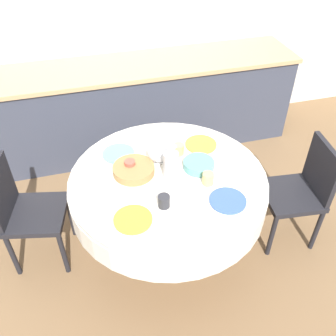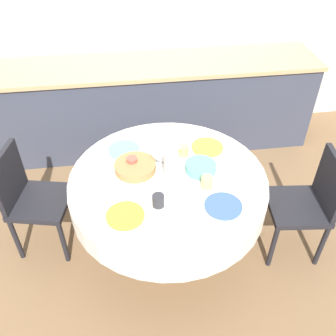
# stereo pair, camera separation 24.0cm
# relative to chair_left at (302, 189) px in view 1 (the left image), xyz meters

# --- Properties ---
(ground_plane) EXTENTS (12.00, 12.00, 0.00)m
(ground_plane) POSITION_rel_chair_left_xyz_m (-0.99, 0.11, -0.48)
(ground_plane) COLOR brown
(wall_back) EXTENTS (7.00, 0.05, 2.60)m
(wall_back) POSITION_rel_chair_left_xyz_m (-0.99, 1.87, 0.82)
(wall_back) COLOR silver
(wall_back) RESTS_ON ground_plane
(kitchen_counter) EXTENTS (3.24, 0.64, 0.89)m
(kitchen_counter) POSITION_rel_chair_left_xyz_m (-0.99, 1.53, -0.04)
(kitchen_counter) COLOR #383D4C
(kitchen_counter) RESTS_ON ground_plane
(dining_table) EXTENTS (1.32, 1.32, 0.74)m
(dining_table) POSITION_rel_chair_left_xyz_m (-0.99, 0.11, 0.13)
(dining_table) COLOR tan
(dining_table) RESTS_ON ground_plane
(chair_left) EXTENTS (0.44, 0.44, 0.85)m
(chair_left) POSITION_rel_chair_left_xyz_m (0.00, 0.00, 0.00)
(chair_left) COLOR black
(chair_left) RESTS_ON ground_plane
(chair_right) EXTENTS (0.48, 0.48, 0.85)m
(chair_right) POSITION_rel_chair_left_xyz_m (-1.96, 0.32, 0.00)
(chair_right) COLOR black
(chair_right) RESTS_ON ground_plane
(plate_near_left) EXTENTS (0.23, 0.23, 0.01)m
(plate_near_left) POSITION_rel_chair_left_xyz_m (-1.29, -0.20, 0.26)
(plate_near_left) COLOR yellow
(plate_near_left) RESTS_ON dining_table
(cup_near_left) EXTENTS (0.07, 0.07, 0.08)m
(cup_near_left) POSITION_rel_chair_left_xyz_m (-1.08, -0.14, 0.29)
(cup_near_left) COLOR #28282D
(cup_near_left) RESTS_ON dining_table
(plate_near_right) EXTENTS (0.23, 0.23, 0.01)m
(plate_near_right) POSITION_rel_chair_left_xyz_m (-0.70, -0.20, 0.26)
(plate_near_right) COLOR #3856AD
(plate_near_right) RESTS_ON dining_table
(cup_near_right) EXTENTS (0.07, 0.07, 0.08)m
(cup_near_right) POSITION_rel_chair_left_xyz_m (-0.76, -0.02, 0.29)
(cup_near_right) COLOR #DBB766
(cup_near_right) RESTS_ON dining_table
(plate_far_left) EXTENTS (0.23, 0.23, 0.01)m
(plate_far_left) POSITION_rel_chair_left_xyz_m (-1.26, 0.44, 0.26)
(plate_far_left) COLOR #60BCB7
(plate_far_left) RESTS_ON dining_table
(cup_far_left) EXTENTS (0.07, 0.07, 0.08)m
(cup_far_left) POSITION_rel_chair_left_xyz_m (-1.21, 0.24, 0.29)
(cup_far_left) COLOR #CC4C3D
(cup_far_left) RESTS_ON dining_table
(plate_far_right) EXTENTS (0.23, 0.23, 0.01)m
(plate_far_right) POSITION_rel_chair_left_xyz_m (-0.66, 0.38, 0.26)
(plate_far_right) COLOR orange
(plate_far_right) RESTS_ON dining_table
(cup_far_right) EXTENTS (0.07, 0.07, 0.08)m
(cup_far_right) POSITION_rel_chair_left_xyz_m (-0.85, 0.33, 0.29)
(cup_far_right) COLOR #DBB766
(cup_far_right) RESTS_ON dining_table
(coffee_carafe) EXTENTS (0.10, 0.10, 0.26)m
(coffee_carafe) POSITION_rel_chair_left_xyz_m (-0.97, 0.11, 0.37)
(coffee_carafe) COLOR #B2B2B7
(coffee_carafe) RESTS_ON dining_table
(teapot) EXTENTS (0.21, 0.15, 0.20)m
(teapot) POSITION_rel_chair_left_xyz_m (-1.01, 0.28, 0.34)
(teapot) COLOR white
(teapot) RESTS_ON dining_table
(bread_basket) EXTENTS (0.28, 0.28, 0.05)m
(bread_basket) POSITION_rel_chair_left_xyz_m (-1.20, 0.21, 0.28)
(bread_basket) COLOR olive
(bread_basket) RESTS_ON dining_table
(fruit_bowl) EXTENTS (0.21, 0.21, 0.05)m
(fruit_bowl) POSITION_rel_chair_left_xyz_m (-0.76, 0.15, 0.28)
(fruit_bowl) COLOR #569993
(fruit_bowl) RESTS_ON dining_table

